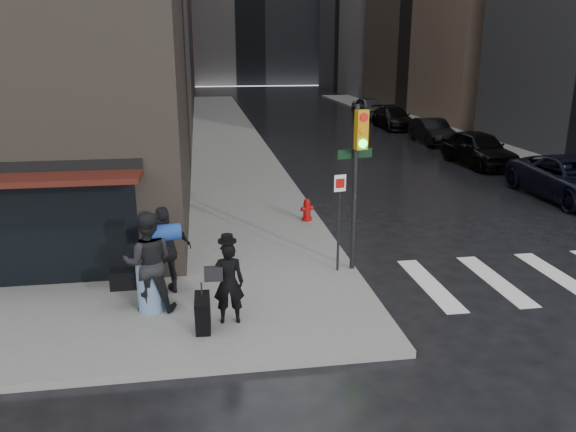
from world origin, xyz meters
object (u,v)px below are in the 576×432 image
(traffic_light, at_px, (356,167))
(parked_car_3, at_px, (393,118))
(man_greycoat, at_px, (166,251))
(parked_car_1, at_px, (478,148))
(parked_car_0, at_px, (573,179))
(man_jeans, at_px, (148,262))
(fire_hydrant, at_px, (307,211))
(parked_car_4, at_px, (369,107))
(man_overcoat, at_px, (223,288))
(parked_car_2, at_px, (432,131))

(traffic_light, height_order, parked_car_3, traffic_light)
(man_greycoat, relative_size, parked_car_1, 0.41)
(parked_car_0, bearing_deg, man_jeans, -154.14)
(fire_hydrant, bearing_deg, parked_car_0, 8.51)
(parked_car_0, height_order, parked_car_4, parked_car_4)
(man_overcoat, xyz_separation_m, fire_hydrant, (2.80, 6.35, -0.45))
(parked_car_0, bearing_deg, parked_car_1, 92.94)
(man_greycoat, xyz_separation_m, parked_car_3, (13.66, 24.94, -0.41))
(man_greycoat, bearing_deg, parked_car_2, -149.11)
(man_jeans, relative_size, parked_car_4, 0.45)
(man_jeans, relative_size, parked_car_1, 0.44)
(parked_car_3, bearing_deg, parked_car_2, -88.20)
(man_jeans, distance_m, parked_car_4, 34.97)
(man_overcoat, relative_size, man_greycoat, 0.94)
(traffic_light, distance_m, parked_car_3, 26.10)
(man_overcoat, distance_m, parked_car_3, 29.37)
(man_greycoat, bearing_deg, parked_car_0, -178.49)
(fire_hydrant, bearing_deg, parked_car_4, 69.37)
(fire_hydrant, bearing_deg, parked_car_2, 54.84)
(man_overcoat, xyz_separation_m, parked_car_2, (12.64, 20.31, -0.21))
(traffic_light, height_order, fire_hydrant, traffic_light)
(parked_car_2, distance_m, parked_car_3, 6.25)
(parked_car_1, xyz_separation_m, parked_car_4, (0.51, 18.74, -0.02))
(man_overcoat, height_order, traffic_light, traffic_light)
(traffic_light, relative_size, parked_car_4, 0.85)
(man_greycoat, distance_m, traffic_light, 4.57)
(man_greycoat, bearing_deg, parked_car_4, -136.74)
(traffic_light, bearing_deg, parked_car_2, 49.66)
(parked_car_1, relative_size, parked_car_3, 0.96)
(man_overcoat, bearing_deg, parked_car_3, -112.91)
(man_jeans, xyz_separation_m, fire_hydrant, (4.22, 5.50, -0.72))
(man_jeans, distance_m, parked_car_3, 29.26)
(parked_car_3, relative_size, parked_car_4, 1.07)
(man_overcoat, bearing_deg, parked_car_0, -145.90)
(parked_car_1, bearing_deg, parked_car_0, -89.46)
(man_greycoat, bearing_deg, traffic_light, 166.15)
(traffic_light, relative_size, parked_car_2, 0.92)
(man_overcoat, distance_m, fire_hydrant, 6.95)
(parked_car_2, bearing_deg, parked_car_4, 91.63)
(traffic_light, bearing_deg, parked_car_4, 59.96)
(man_greycoat, height_order, parked_car_0, man_greycoat)
(man_overcoat, relative_size, parked_car_4, 0.40)
(man_jeans, bearing_deg, man_overcoat, 148.69)
(parked_car_1, distance_m, parked_car_2, 6.26)
(fire_hydrant, bearing_deg, parked_car_3, 64.29)
(parked_car_0, relative_size, parked_car_4, 1.19)
(man_overcoat, distance_m, parked_car_0, 14.86)
(man_jeans, relative_size, parked_car_0, 0.38)
(parked_car_0, bearing_deg, traffic_light, -150.32)
(man_jeans, bearing_deg, parked_car_4, -114.43)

